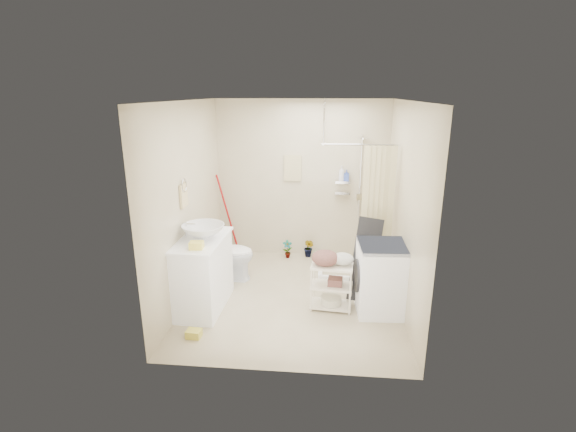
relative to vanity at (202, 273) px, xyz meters
name	(u,v)px	position (x,y,z in m)	size (l,w,h in m)	color
floor	(294,297)	(1.16, 0.36, -0.47)	(3.20, 3.20, 0.00)	#BBAD8C
ceiling	(295,101)	(1.16, 0.36, 2.13)	(2.80, 3.20, 0.04)	silver
wall_back	(302,180)	(1.16, 1.96, 0.83)	(2.80, 0.04, 2.60)	beige
wall_front	(280,251)	(1.16, -1.24, 0.83)	(2.80, 0.04, 2.60)	beige
wall_left	(188,203)	(-0.24, 0.36, 0.83)	(0.04, 3.20, 2.60)	beige
wall_right	(405,208)	(2.56, 0.36, 0.83)	(0.04, 3.20, 2.60)	beige
vanity	(202,273)	(0.00, 0.00, 0.00)	(0.60, 1.06, 0.94)	white
sink	(203,232)	(0.05, 0.02, 0.56)	(0.53, 0.53, 0.18)	silver
counter_basket	(196,245)	(0.07, -0.34, 0.51)	(0.16, 0.12, 0.09)	#F3DF51
floor_basket	(194,332)	(0.10, -0.72, -0.40)	(0.24, 0.18, 0.13)	#DBCF45
toilet	(227,253)	(0.12, 0.88, -0.07)	(0.45, 0.79, 0.80)	white
mop	(226,214)	(-0.13, 1.89, 0.23)	(0.13, 0.13, 1.39)	#9F090C
potted_plant_a	(287,249)	(0.94, 1.75, -0.31)	(0.16, 0.11, 0.31)	brown
potted_plant_b	(309,248)	(1.30, 1.82, -0.31)	(0.18, 0.14, 0.32)	brown
hanging_towel	(293,168)	(1.01, 1.94, 1.03)	(0.28, 0.03, 0.42)	#C8BA89
towel_ring	(184,194)	(-0.22, 0.16, 1.00)	(0.04, 0.22, 0.34)	#D4BC80
tp_holder	(195,243)	(-0.20, 0.41, 0.25)	(0.08, 0.12, 0.14)	white
shower	(355,205)	(2.01, 1.41, 0.58)	(1.10, 1.10, 2.10)	white
shampoo_bottle_a	(342,173)	(1.81, 1.89, 0.97)	(0.09, 0.09, 0.24)	silver
shampoo_bottle_b	(347,175)	(1.89, 1.89, 0.94)	(0.08, 0.08, 0.18)	#31469A
washing_machine	(382,278)	(2.30, 0.11, -0.02)	(0.61, 0.64, 0.90)	white
laundry_rack	(332,282)	(1.67, 0.11, -0.11)	(0.52, 0.31, 0.72)	#EDE1C9
ironing_board	(365,259)	(2.10, 0.39, 0.11)	(0.33, 0.10, 1.16)	black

